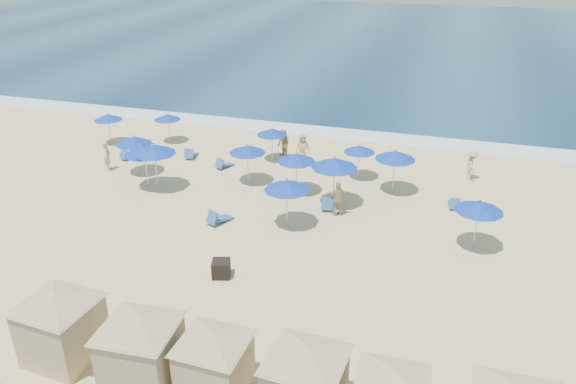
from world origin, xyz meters
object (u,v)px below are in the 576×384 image
(umbrella_12, at_px, (144,150))
(umbrella_3, at_px, (154,149))
(umbrella_8, at_px, (334,163))
(umbrella_11, at_px, (479,206))
(cabana_2, at_px, (214,354))
(trash_bin, at_px, (221,269))
(umbrella_9, at_px, (359,149))
(cabana_3, at_px, (306,371))
(umbrella_6, at_px, (287,185))
(beachgoer_1, at_px, (283,144))
(umbrella_5, at_px, (247,149))
(umbrella_7, at_px, (296,158))
(umbrella_10, at_px, (395,155))
(umbrella_1, at_px, (134,140))
(umbrella_0, at_px, (108,117))
(umbrella_4, at_px, (272,132))
(beachgoer_4, at_px, (302,148))
(beachgoer_2, at_px, (338,199))
(beachgoer_3, at_px, (472,165))
(cabana_1, at_px, (140,339))
(umbrella_2, at_px, (167,117))
(cabana_0, at_px, (59,316))
(beachgoer_0, at_px, (107,156))

(umbrella_12, bearing_deg, umbrella_3, 3.69)
(umbrella_8, height_order, umbrella_11, umbrella_8)
(cabana_2, bearing_deg, trash_bin, 111.63)
(umbrella_9, xyz_separation_m, umbrella_11, (6.43, -6.32, 0.32))
(umbrella_9, bearing_deg, cabana_3, -84.50)
(umbrella_6, xyz_separation_m, beachgoer_1, (-2.86, 8.59, -1.27))
(umbrella_5, height_order, umbrella_7, umbrella_7)
(umbrella_5, relative_size, umbrella_10, 0.94)
(umbrella_1, bearing_deg, cabana_2, -52.03)
(umbrella_0, distance_m, umbrella_10, 19.24)
(umbrella_0, relative_size, umbrella_4, 0.99)
(umbrella_9, relative_size, beachgoer_1, 1.14)
(cabana_2, distance_m, umbrella_0, 24.38)
(umbrella_4, xyz_separation_m, beachgoer_4, (1.88, 0.18, -0.95))
(umbrella_3, relative_size, umbrella_5, 1.16)
(umbrella_7, bearing_deg, beachgoer_2, -35.74)
(umbrella_1, xyz_separation_m, beachgoer_4, (8.82, 4.49, -1.15))
(trash_bin, bearing_deg, umbrella_1, 120.18)
(umbrella_12, xyz_separation_m, beachgoer_3, (17.13, 6.46, -1.37))
(umbrella_0, height_order, umbrella_11, umbrella_11)
(cabana_1, relative_size, beachgoer_4, 2.48)
(umbrella_12, relative_size, beachgoer_3, 1.49)
(cabana_1, height_order, beachgoer_3, cabana_1)
(cabana_2, bearing_deg, beachgoer_2, 85.26)
(umbrella_9, relative_size, beachgoer_4, 1.12)
(umbrella_2, distance_m, umbrella_6, 14.38)
(umbrella_3, height_order, beachgoer_2, umbrella_3)
(umbrella_9, height_order, beachgoer_2, umbrella_9)
(cabana_0, bearing_deg, cabana_2, 0.01)
(umbrella_5, xyz_separation_m, beachgoer_2, (5.72, -2.47, -1.12))
(cabana_0, bearing_deg, umbrella_11, 41.12)
(umbrella_5, bearing_deg, umbrella_10, 7.92)
(cabana_1, height_order, umbrella_3, cabana_1)
(umbrella_4, height_order, umbrella_11, umbrella_11)
(beachgoer_1, bearing_deg, beachgoer_2, -12.67)
(umbrella_2, height_order, umbrella_5, umbrella_5)
(umbrella_2, height_order, beachgoer_3, umbrella_2)
(umbrella_11, xyz_separation_m, beachgoer_3, (-0.22, 8.01, -1.25))
(beachgoer_0, distance_m, beachgoer_3, 21.27)
(cabana_1, bearing_deg, umbrella_1, 121.37)
(umbrella_5, relative_size, umbrella_7, 0.99)
(cabana_1, distance_m, umbrella_9, 18.30)
(umbrella_6, relative_size, umbrella_7, 1.06)
(umbrella_8, relative_size, beachgoer_1, 1.50)
(cabana_3, xyz_separation_m, umbrella_7, (-4.57, 14.79, 0.44))
(beachgoer_0, bearing_deg, umbrella_12, -145.92)
(cabana_0, relative_size, umbrella_7, 1.95)
(umbrella_7, bearing_deg, umbrella_3, -166.68)
(umbrella_10, relative_size, umbrella_11, 1.03)
(umbrella_7, distance_m, umbrella_10, 5.28)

